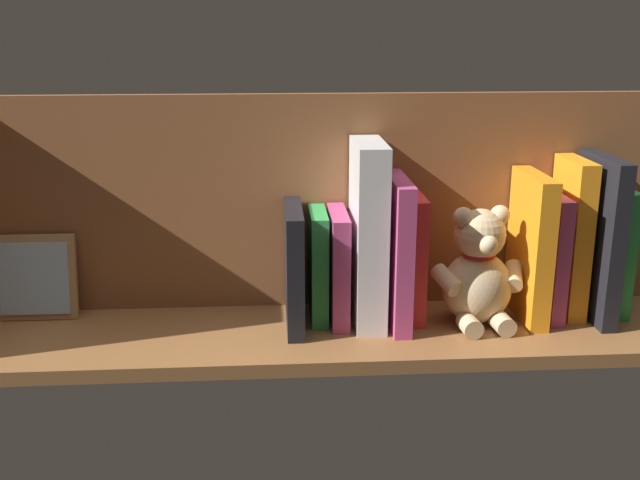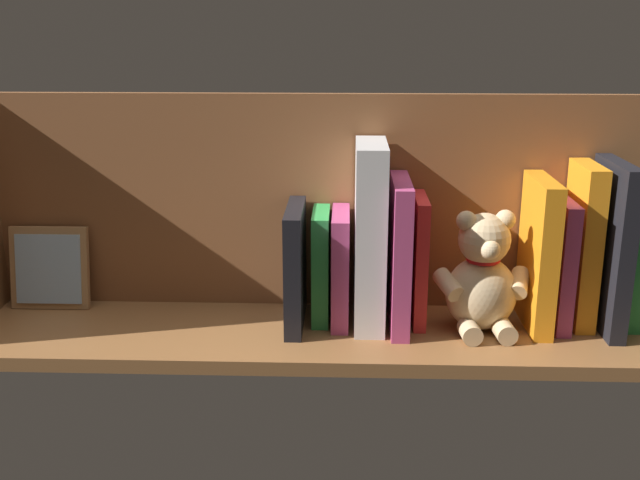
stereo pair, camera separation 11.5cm
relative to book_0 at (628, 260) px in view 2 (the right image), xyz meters
The scene contains 15 objects.
ground_plane 50.29cm from the book_0, ahead, with size 115.44×25.95×2.20cm, color brown.
shelf_back_panel 49.74cm from the book_0, ahead, with size 115.44×1.50×35.78cm, color brown.
book_0 is the anchor object (origin of this frame).
book_1 5.16cm from the book_0, 30.23° to the left, with size 2.56×15.26×26.63cm, color black.
book_2 7.86cm from the book_0, ahead, with size 3.11×11.37×25.88cm, color orange.
book_3 11.12cm from the book_0, ahead, with size 2.33×12.76×20.54cm, color #B23F72.
book_4 14.82cm from the book_0, ahead, with size 3.03×14.51×23.88cm, color orange.
teddy_bear 23.83cm from the book_0, ahead, with size 15.66×12.86×19.34cm.
book_5 33.07cm from the book_0, ahead, with size 1.98×11.57×20.55cm, color red.
book_6 36.44cm from the book_0, ahead, with size 2.79×15.58×23.65cm, color #B23F72.
dictionary_thick_white 41.22cm from the book_0, ahead, with size 4.73×14.18×29.25cm, color silver.
book_7 45.63cm from the book_0, ahead, with size 2.73×12.79×18.08cm, color #B23F72.
book_8 49.20cm from the book_0, ahead, with size 2.67×10.91×17.95cm, color green.
book_9 52.78cm from the book_0, ahead, with size 2.65×15.68×19.24cm, color black.
picture_frame_leaning 94.83cm from the book_0, ahead, with size 13.16×3.71×13.95cm.
Camera 2 is at (-4.00, 110.34, 47.51)cm, focal length 42.03 mm.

